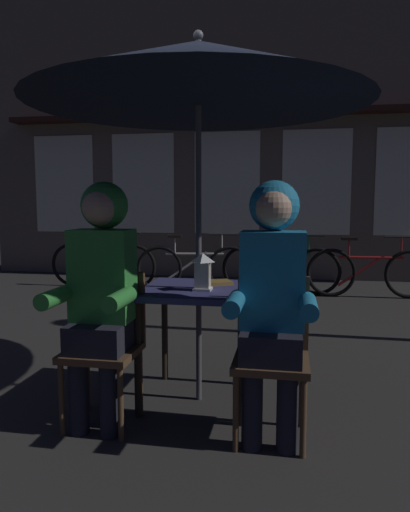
{
  "coord_description": "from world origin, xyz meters",
  "views": [
    {
      "loc": [
        0.56,
        -2.93,
        1.28
      ],
      "look_at": [
        0.0,
        0.23,
        0.92
      ],
      "focal_mm": 33.41,
      "sensor_mm": 36.0,
      "label": 1
    }
  ],
  "objects_px": {
    "cafe_table": "(199,303)",
    "bicycle_nearest": "(103,264)",
    "bicycle_fourth": "(370,272)",
    "patio_umbrella": "(198,73)",
    "chair_right": "(272,347)",
    "lantern": "(203,271)",
    "bicycle_second": "(195,267)",
    "person_right_hooded": "(272,285)",
    "bicycle_third": "(280,269)",
    "book": "(216,283)",
    "person_left_hooded": "(101,280)",
    "chair_left": "(106,339)"
  },
  "relations": [
    {
      "from": "lantern",
      "to": "chair_left",
      "type": "xyz_separation_m",
      "value": [
        -0.52,
        -0.29,
        -0.37
      ]
    },
    {
      "from": "patio_umbrella",
      "to": "chair_left",
      "type": "relative_size",
      "value": 2.66
    },
    {
      "from": "person_right_hooded",
      "to": "bicycle_fourth",
      "type": "xyz_separation_m",
      "value": [
        1.15,
        4.1,
        -0.5
      ]
    },
    {
      "from": "patio_umbrella",
      "to": "bicycle_second",
      "type": "height_order",
      "value": "patio_umbrella"
    },
    {
      "from": "cafe_table",
      "to": "lantern",
      "type": "height_order",
      "value": "lantern"
    },
    {
      "from": "person_left_hooded",
      "to": "book",
      "type": "bearing_deg",
      "value": 44.95
    },
    {
      "from": "person_left_hooded",
      "to": "person_right_hooded",
      "type": "height_order",
      "value": "same"
    },
    {
      "from": "cafe_table",
      "to": "person_right_hooded",
      "type": "height_order",
      "value": "person_right_hooded"
    },
    {
      "from": "lantern",
      "to": "chair_left",
      "type": "height_order",
      "value": "lantern"
    },
    {
      "from": "person_left_hooded",
      "to": "book",
      "type": "distance_m",
      "value": 0.81
    },
    {
      "from": "cafe_table",
      "to": "person_left_hooded",
      "type": "xyz_separation_m",
      "value": [
        -0.48,
        -0.43,
        0.21
      ]
    },
    {
      "from": "patio_umbrella",
      "to": "cafe_table",
      "type": "bearing_deg",
      "value": 0.0
    },
    {
      "from": "chair_left",
      "to": "bicycle_fourth",
      "type": "bearing_deg",
      "value": 62.4
    },
    {
      "from": "patio_umbrella",
      "to": "bicycle_fourth",
      "type": "distance_m",
      "value": 4.37
    },
    {
      "from": "chair_right",
      "to": "book",
      "type": "height_order",
      "value": "chair_right"
    },
    {
      "from": "chair_right",
      "to": "bicycle_fourth",
      "type": "xyz_separation_m",
      "value": [
        1.15,
        4.04,
        -0.14
      ]
    },
    {
      "from": "chair_right",
      "to": "bicycle_second",
      "type": "height_order",
      "value": "chair_right"
    },
    {
      "from": "person_left_hooded",
      "to": "bicycle_fourth",
      "type": "bearing_deg",
      "value": 62.72
    },
    {
      "from": "lantern",
      "to": "person_left_hooded",
      "type": "bearing_deg",
      "value": -146.28
    },
    {
      "from": "book",
      "to": "person_right_hooded",
      "type": "bearing_deg",
      "value": -81.8
    },
    {
      "from": "bicycle_second",
      "to": "chair_left",
      "type": "bearing_deg",
      "value": -85.89
    },
    {
      "from": "cafe_table",
      "to": "bicycle_nearest",
      "type": "xyz_separation_m",
      "value": [
        -2.21,
        3.79,
        -0.29
      ]
    },
    {
      "from": "lantern",
      "to": "bicycle_second",
      "type": "relative_size",
      "value": 0.14
    },
    {
      "from": "lantern",
      "to": "person_right_hooded",
      "type": "relative_size",
      "value": 0.17
    },
    {
      "from": "patio_umbrella",
      "to": "chair_right",
      "type": "distance_m",
      "value": 1.68
    },
    {
      "from": "bicycle_third",
      "to": "book",
      "type": "height_order",
      "value": "bicycle_third"
    },
    {
      "from": "cafe_table",
      "to": "person_right_hooded",
      "type": "relative_size",
      "value": 0.53
    },
    {
      "from": "book",
      "to": "lantern",
      "type": "bearing_deg",
      "value": -128.72
    },
    {
      "from": "bicycle_second",
      "to": "chair_right",
      "type": "bearing_deg",
      "value": -72.92
    },
    {
      "from": "chair_right",
      "to": "bicycle_third",
      "type": "distance_m",
      "value": 4.17
    },
    {
      "from": "bicycle_third",
      "to": "bicycle_fourth",
      "type": "distance_m",
      "value": 1.21
    },
    {
      "from": "cafe_table",
      "to": "bicycle_nearest",
      "type": "bearing_deg",
      "value": 120.18
    },
    {
      "from": "bicycle_third",
      "to": "bicycle_fourth",
      "type": "bearing_deg",
      "value": -5.8
    },
    {
      "from": "cafe_table",
      "to": "bicycle_fourth",
      "type": "distance_m",
      "value": 4.03
    },
    {
      "from": "bicycle_nearest",
      "to": "book",
      "type": "height_order",
      "value": "bicycle_nearest"
    },
    {
      "from": "book",
      "to": "chair_right",
      "type": "bearing_deg",
      "value": -78.92
    },
    {
      "from": "bicycle_third",
      "to": "person_left_hooded",
      "type": "bearing_deg",
      "value": -102.23
    },
    {
      "from": "person_left_hooded",
      "to": "bicycle_third",
      "type": "distance_m",
      "value": 4.35
    },
    {
      "from": "person_right_hooded",
      "to": "bicycle_nearest",
      "type": "height_order",
      "value": "person_right_hooded"
    },
    {
      "from": "person_right_hooded",
      "to": "cafe_table",
      "type": "bearing_deg",
      "value": 138.43
    },
    {
      "from": "bicycle_third",
      "to": "lantern",
      "type": "bearing_deg",
      "value": -95.82
    },
    {
      "from": "chair_right",
      "to": "bicycle_nearest",
      "type": "relative_size",
      "value": 0.52
    },
    {
      "from": "bicycle_nearest",
      "to": "bicycle_fourth",
      "type": "bearing_deg",
      "value": -1.77
    },
    {
      "from": "book",
      "to": "cafe_table",
      "type": "bearing_deg",
      "value": -148.39
    },
    {
      "from": "chair_left",
      "to": "person_left_hooded",
      "type": "bearing_deg",
      "value": -90.0
    },
    {
      "from": "person_left_hooded",
      "to": "person_right_hooded",
      "type": "relative_size",
      "value": 1.0
    },
    {
      "from": "chair_right",
      "to": "cafe_table",
      "type": "bearing_deg",
      "value": 142.45
    },
    {
      "from": "lantern",
      "to": "bicycle_second",
      "type": "xyz_separation_m",
      "value": [
        -0.81,
        3.79,
        -0.51
      ]
    },
    {
      "from": "chair_right",
      "to": "bicycle_second",
      "type": "xyz_separation_m",
      "value": [
        -1.25,
        4.08,
        -0.14
      ]
    },
    {
      "from": "cafe_table",
      "to": "person_left_hooded",
      "type": "distance_m",
      "value": 0.67
    }
  ]
}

